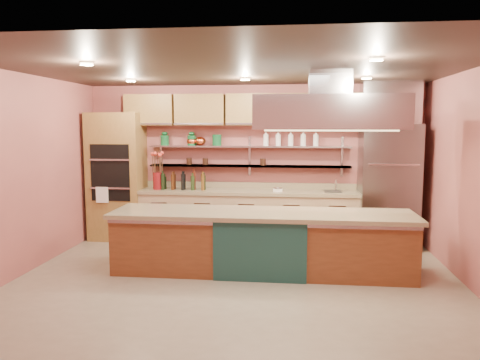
# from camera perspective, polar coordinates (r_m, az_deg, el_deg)

# --- Properties ---
(floor) EXTENTS (6.00, 5.00, 0.02)m
(floor) POSITION_cam_1_polar(r_m,az_deg,el_deg) (6.38, -0.53, -12.45)
(floor) COLOR gray
(floor) RESTS_ON ground
(ceiling) EXTENTS (6.00, 5.00, 0.02)m
(ceiling) POSITION_cam_1_polar(r_m,az_deg,el_deg) (6.07, -0.56, 13.50)
(ceiling) COLOR black
(ceiling) RESTS_ON wall_back
(wall_back) EXTENTS (6.00, 0.04, 2.80)m
(wall_back) POSITION_cam_1_polar(r_m,az_deg,el_deg) (8.54, 1.53, 2.13)
(wall_back) COLOR #A2524C
(wall_back) RESTS_ON floor
(wall_front) EXTENTS (6.00, 0.04, 2.80)m
(wall_front) POSITION_cam_1_polar(r_m,az_deg,el_deg) (3.62, -5.46, -4.23)
(wall_front) COLOR #A2524C
(wall_front) RESTS_ON floor
(wall_left) EXTENTS (0.04, 5.00, 2.80)m
(wall_left) POSITION_cam_1_polar(r_m,az_deg,el_deg) (7.09, -25.38, 0.53)
(wall_left) COLOR #A2524C
(wall_left) RESTS_ON floor
(wall_right) EXTENTS (0.04, 5.00, 2.80)m
(wall_right) POSITION_cam_1_polar(r_m,az_deg,el_deg) (6.42, 27.06, -0.14)
(wall_right) COLOR #A2524C
(wall_right) RESTS_ON floor
(oven_stack) EXTENTS (0.95, 0.64, 2.30)m
(oven_stack) POSITION_cam_1_polar(r_m,az_deg,el_deg) (8.81, -14.74, 0.42)
(oven_stack) COLOR olive
(oven_stack) RESTS_ON floor
(refrigerator) EXTENTS (0.95, 0.72, 2.10)m
(refrigerator) POSITION_cam_1_polar(r_m,az_deg,el_deg) (8.34, 17.60, -0.71)
(refrigerator) COLOR slate
(refrigerator) RESTS_ON floor
(back_counter) EXTENTS (3.84, 0.64, 0.93)m
(back_counter) POSITION_cam_1_polar(r_m,az_deg,el_deg) (8.37, 0.99, -4.42)
(back_counter) COLOR tan
(back_counter) RESTS_ON floor
(wall_shelf_lower) EXTENTS (3.60, 0.26, 0.03)m
(wall_shelf_lower) POSITION_cam_1_polar(r_m,az_deg,el_deg) (8.42, 1.12, 1.72)
(wall_shelf_lower) COLOR #AEB0B5
(wall_shelf_lower) RESTS_ON wall_back
(wall_shelf_upper) EXTENTS (3.60, 0.26, 0.03)m
(wall_shelf_upper) POSITION_cam_1_polar(r_m,az_deg,el_deg) (8.39, 1.12, 4.10)
(wall_shelf_upper) COLOR #AEB0B5
(wall_shelf_upper) RESTS_ON wall_back
(upper_cabinets) EXTENTS (4.60, 0.36, 0.55)m
(upper_cabinets) POSITION_cam_1_polar(r_m,az_deg,el_deg) (8.33, 1.44, 8.55)
(upper_cabinets) COLOR olive
(upper_cabinets) RESTS_ON wall_back
(range_hood) EXTENTS (2.00, 1.00, 0.45)m
(range_hood) POSITION_cam_1_polar(r_m,az_deg,el_deg) (6.50, 10.79, 8.07)
(range_hood) COLOR #AEB0B5
(range_hood) RESTS_ON ceiling
(ceiling_downlights) EXTENTS (4.00, 2.80, 0.02)m
(ceiling_downlights) POSITION_cam_1_polar(r_m,az_deg,el_deg) (6.26, -0.33, 13.01)
(ceiling_downlights) COLOR #FFE5A5
(ceiling_downlights) RESTS_ON ceiling
(island) EXTENTS (4.16, 0.91, 0.87)m
(island) POSITION_cam_1_polar(r_m,az_deg,el_deg) (6.70, 2.68, -7.55)
(island) COLOR brown
(island) RESTS_ON floor
(flower_vase) EXTENTS (0.20, 0.20, 0.31)m
(flower_vase) POSITION_cam_1_polar(r_m,az_deg,el_deg) (8.54, -9.99, -0.10)
(flower_vase) COLOR maroon
(flower_vase) RESTS_ON back_counter
(oil_bottle_cluster) EXTENTS (0.88, 0.44, 0.27)m
(oil_bottle_cluster) POSITION_cam_1_polar(r_m,az_deg,el_deg) (8.42, -6.93, -0.26)
(oil_bottle_cluster) COLOR black
(oil_bottle_cluster) RESTS_ON back_counter
(kitchen_scale) EXTENTS (0.17, 0.13, 0.09)m
(kitchen_scale) POSITION_cam_1_polar(r_m,az_deg,el_deg) (8.21, 4.63, -1.07)
(kitchen_scale) COLOR white
(kitchen_scale) RESTS_ON back_counter
(bar_faucet) EXTENTS (0.04, 0.04, 0.22)m
(bar_faucet) POSITION_cam_1_polar(r_m,az_deg,el_deg) (8.33, 11.60, -0.63)
(bar_faucet) COLOR silver
(bar_faucet) RESTS_ON back_counter
(copper_kettle) EXTENTS (0.25, 0.25, 0.16)m
(copper_kettle) POSITION_cam_1_polar(r_m,az_deg,el_deg) (8.52, -4.86, 4.75)
(copper_kettle) COLOR #C7522E
(copper_kettle) RESTS_ON wall_shelf_upper
(green_canister) EXTENTS (0.19, 0.19, 0.20)m
(green_canister) POSITION_cam_1_polar(r_m,az_deg,el_deg) (8.46, -2.83, 4.89)
(green_canister) COLOR #104E25
(green_canister) RESTS_ON wall_shelf_upper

